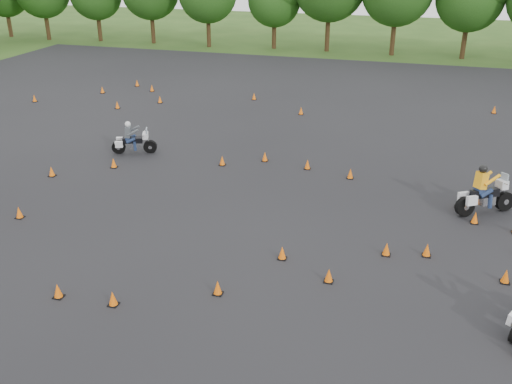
# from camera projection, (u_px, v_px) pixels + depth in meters

# --- Properties ---
(ground) EXTENTS (140.00, 140.00, 0.00)m
(ground) POSITION_uv_depth(u_px,v_px,m) (222.00, 273.00, 18.80)
(ground) COLOR #2D5119
(ground) RESTS_ON ground
(asphalt_pad) EXTENTS (62.00, 62.00, 0.00)m
(asphalt_pad) POSITION_uv_depth(u_px,v_px,m) (269.00, 199.00, 24.06)
(asphalt_pad) COLOR black
(asphalt_pad) RESTS_ON ground
(treeline) EXTENTS (87.24, 32.66, 10.70)m
(treeline) POSITION_uv_depth(u_px,v_px,m) (379.00, 9.00, 47.27)
(treeline) COLOR #1F4714
(treeline) RESTS_ON ground
(traffic_cones) EXTENTS (35.80, 32.66, 0.45)m
(traffic_cones) POSITION_uv_depth(u_px,v_px,m) (271.00, 204.00, 23.08)
(traffic_cones) COLOR orange
(traffic_cones) RESTS_ON asphalt_pad
(rider_grey) EXTENTS (2.38, 1.41, 1.76)m
(rider_grey) POSITION_uv_depth(u_px,v_px,m) (134.00, 137.00, 28.86)
(rider_grey) COLOR #474C50
(rider_grey) RESTS_ON ground
(rider_yellow) EXTENTS (2.65, 2.07, 2.02)m
(rider_yellow) POSITION_uv_depth(u_px,v_px,m) (488.00, 190.00, 22.42)
(rider_yellow) COLOR #FFA616
(rider_yellow) RESTS_ON ground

